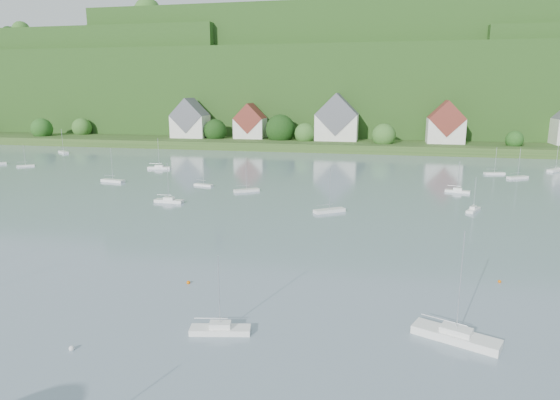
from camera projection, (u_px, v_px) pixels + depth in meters
name	position (u px, v px, depth m)	size (l,w,h in m)	color
far_shore_strip	(327.00, 141.00, 201.46)	(600.00, 60.00, 3.00)	#2B491B
forested_ridge	(343.00, 89.00, 262.10)	(620.00, 181.22, 69.89)	#163C13
village_building_0	(190.00, 121.00, 198.52)	(14.00, 10.40, 16.00)	silver
village_building_1	(250.00, 124.00, 195.50)	(12.00, 9.36, 14.00)	silver
village_building_2	(337.00, 121.00, 187.06)	(16.00, 11.44, 18.00)	silver
village_building_3	(446.00, 125.00, 177.17)	(13.00, 10.40, 15.50)	silver
near_sailboat_3	(220.00, 329.00, 44.27)	(5.72, 2.60, 7.45)	white
near_sailboat_4	(456.00, 335.00, 42.89)	(7.72, 4.89, 10.13)	white
mooring_buoy_1	(72.00, 350.00, 41.43)	(0.50, 0.50, 0.50)	silver
mooring_buoy_2	(499.00, 282.00, 56.05)	(0.38, 0.38, 0.38)	#EB6500
mooring_buoy_3	(188.00, 283.00, 55.75)	(0.44, 0.44, 0.44)	#EB6500
far_sailboat_cluster	(326.00, 178.00, 121.52)	(199.49, 71.96, 8.71)	white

